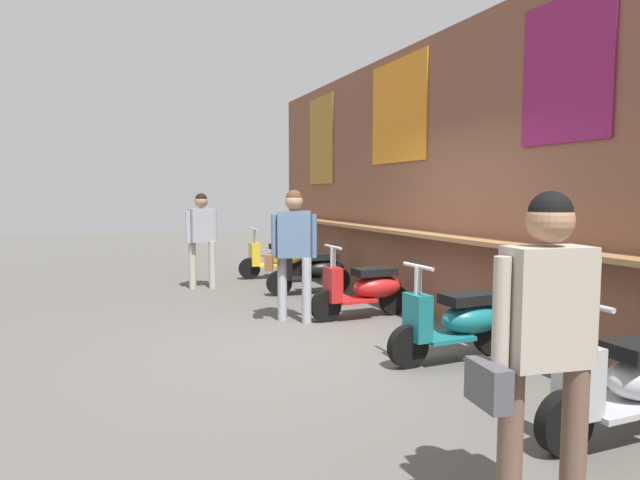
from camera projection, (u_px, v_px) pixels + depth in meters
ground_plane at (318, 346)px, 5.78m from camera, size 35.67×35.67×0.00m
market_stall_facade at (475, 177)px, 6.39m from camera, size 12.74×0.61×3.65m
scooter_yellow at (279, 257)px, 10.43m from camera, size 0.46×1.40×0.97m
scooter_black at (314, 270)px, 8.76m from camera, size 0.47×1.40×0.97m
scooter_red at (366, 288)px, 7.06m from camera, size 0.46×1.40×0.97m
scooter_teal at (459, 321)px, 5.26m from camera, size 0.46×1.40×0.97m
scooter_silver at (632, 382)px, 3.56m from camera, size 0.46×1.40×0.97m
shopper_with_handbag at (293, 242)px, 6.76m from camera, size 0.41×0.67×1.67m
shopper_browsing at (543, 328)px, 2.55m from camera, size 0.29×0.66×1.64m
shopper_passing at (202, 230)px, 9.14m from camera, size 0.29×0.55×1.63m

